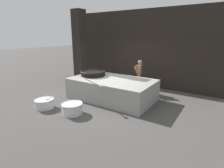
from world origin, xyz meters
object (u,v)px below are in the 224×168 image
(cook, at_px, (139,75))
(prep_bowl_meat, at_px, (72,108))
(giant_wok_near, at_px, (93,73))
(prep_bowl_vegetables, at_px, (45,103))

(cook, relative_size, prep_bowl_meat, 2.09)
(giant_wok_near, xyz_separation_m, prep_bowl_vegetables, (-0.47, -2.23, -0.76))
(cook, distance_m, prep_bowl_meat, 3.57)
(cook, xyz_separation_m, prep_bowl_meat, (-0.86, -3.41, -0.59))
(prep_bowl_meat, bearing_deg, giant_wok_near, 109.75)
(prep_bowl_meat, bearing_deg, cook, 75.93)
(giant_wok_near, bearing_deg, prep_bowl_vegetables, -101.96)
(prep_bowl_vegetables, bearing_deg, prep_bowl_meat, 9.56)
(prep_bowl_vegetables, relative_size, prep_bowl_meat, 1.23)
(giant_wok_near, height_order, prep_bowl_vegetables, giant_wok_near)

